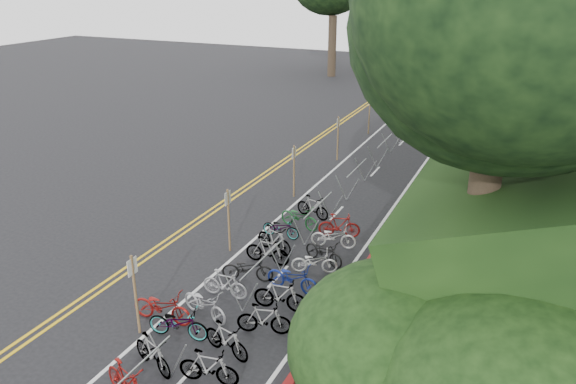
% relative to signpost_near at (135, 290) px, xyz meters
% --- Properties ---
extents(ground, '(120.00, 120.00, 0.00)m').
position_rel_signpost_near_xyz_m(ground, '(-0.77, 0.60, -1.45)').
color(ground, black).
rests_on(ground, ground).
extents(road_markings, '(7.47, 80.00, 0.01)m').
position_rel_signpost_near_xyz_m(road_markings, '(-0.14, 10.70, -1.45)').
color(road_markings, gold).
rests_on(road_markings, ground).
extents(red_curb, '(0.25, 28.00, 0.10)m').
position_rel_signpost_near_xyz_m(red_curb, '(4.93, 12.60, -1.40)').
color(red_curb, maroon).
rests_on(red_curb, ground).
extents(bike_racks_rest, '(1.14, 23.00, 1.17)m').
position_rel_signpost_near_xyz_m(bike_racks_rest, '(2.23, 13.60, -0.60)').
color(bike_racks_rest, '#97999D').
rests_on(bike_racks_rest, ground).
extents(signpost_near, '(0.08, 0.40, 2.54)m').
position_rel_signpost_near_xyz_m(signpost_near, '(0.00, 0.00, 0.00)').
color(signpost_near, brown).
rests_on(signpost_near, ground).
extents(signposts_rest, '(0.08, 18.40, 2.50)m').
position_rel_signpost_near_xyz_m(signposts_rest, '(-0.17, 14.60, -0.02)').
color(signposts_rest, brown).
rests_on(signposts_rest, ground).
extents(bike_front, '(0.81, 2.01, 1.04)m').
position_rel_signpost_near_xyz_m(bike_front, '(0.29, 0.76, -0.94)').
color(bike_front, maroon).
rests_on(bike_front, ground).
extents(bike_valet, '(3.27, 13.93, 1.10)m').
position_rel_signpost_near_xyz_m(bike_valet, '(2.24, 3.53, -0.97)').
color(bike_valet, maroon).
rests_on(bike_valet, ground).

